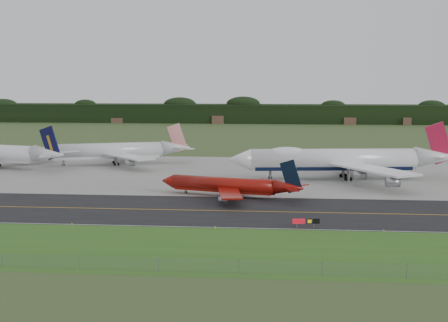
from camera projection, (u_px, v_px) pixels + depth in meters
ground at (227, 207)px, 139.18m from camera, size 600.00×600.00×0.00m
grass_verge at (209, 249)px, 104.62m from camera, size 400.00×30.00×0.01m
taxiway at (225, 211)px, 135.23m from camera, size 400.00×32.00×0.02m
apron at (241, 173)px, 189.54m from camera, size 400.00×78.00×0.01m
taxiway_centreline at (225, 211)px, 135.23m from camera, size 400.00×0.40×0.00m
taxiway_edge_line at (218, 227)px, 119.93m from camera, size 400.00×0.25×0.00m
perimeter_fence at (199, 266)px, 91.64m from camera, size 320.00×0.10×320.00m
horizon_treeline at (263, 115)px, 408.81m from camera, size 700.00×25.00×12.00m
jet_ba_747 at (341, 160)px, 177.44m from camera, size 65.61×53.95×16.49m
jet_red_737 at (231, 186)px, 151.20m from camera, size 36.03×28.72×9.88m
jet_star_tail at (115, 151)px, 208.15m from camera, size 50.06×40.69×13.57m
taxiway_sign at (306, 221)px, 119.75m from camera, size 5.23×0.83×1.75m
edge_marker_left at (72, 224)px, 121.47m from camera, size 0.16×0.16×0.50m
edge_marker_center at (215, 227)px, 118.95m from camera, size 0.16×0.16×0.50m
edge_marker_right at (384, 231)px, 116.11m from camera, size 0.16×0.16×0.50m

